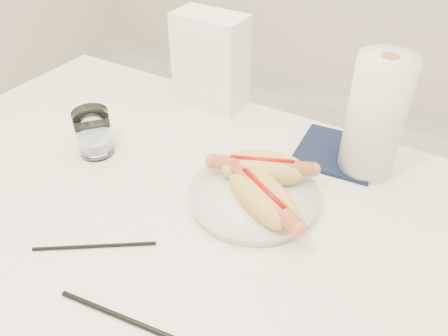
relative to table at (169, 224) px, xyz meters
The scene contains 10 objects.
table is the anchor object (origin of this frame).
plate 0.17m from the table, 29.86° to the left, with size 0.23×0.23×0.02m, color white.
hotdog_left 0.21m from the table, 43.67° to the left, with size 0.18×0.12×0.05m.
hotdog_right 0.20m from the table, 17.13° to the left, with size 0.18×0.14×0.05m.
water_glass 0.24m from the table, 167.37° to the left, with size 0.07×0.07×0.10m, color white.
chopstick_near 0.17m from the table, 101.20° to the right, with size 0.01×0.01×0.20m, color black.
chopstick_far 0.27m from the table, 62.30° to the right, with size 0.01×0.01×0.25m, color black.
napkin_box 0.41m from the table, 109.27° to the left, with size 0.16×0.09×0.22m, color white.
navy_napkin 0.38m from the table, 53.90° to the left, with size 0.16×0.16×0.01m, color #101733.
paper_towel_roll 0.43m from the table, 44.81° to the left, with size 0.11×0.11×0.24m, color white.
Camera 1 is at (0.41, -0.48, 1.30)m, focal length 36.46 mm.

